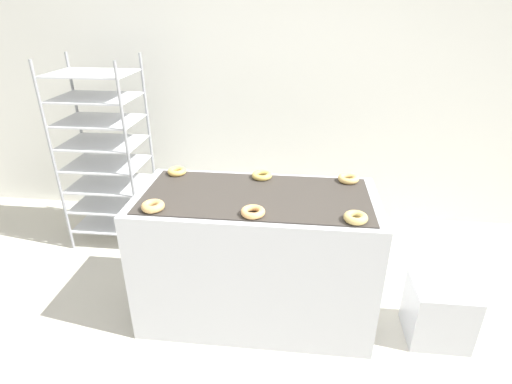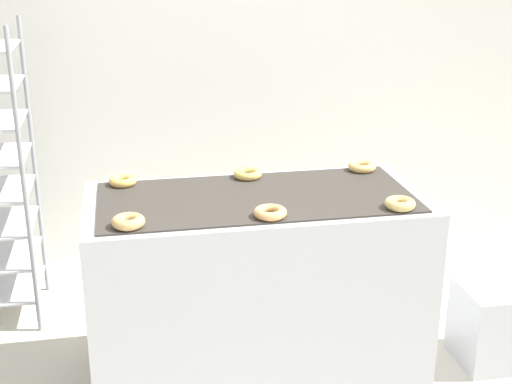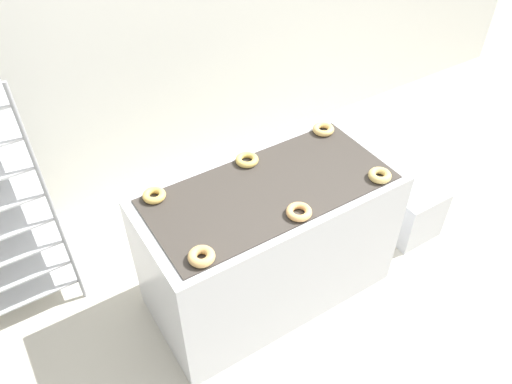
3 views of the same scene
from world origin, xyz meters
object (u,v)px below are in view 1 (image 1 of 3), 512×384
donut_far_right (348,179)px  fryer_machine (256,256)px  donut_near_left (153,206)px  donut_near_center (253,212)px  donut_far_center (262,175)px  baking_rack_cart (105,153)px  donut_near_right (356,218)px  donut_far_left (177,171)px  glaze_bin (439,311)px

donut_far_right → fryer_machine: bearing=-155.1°
donut_near_left → donut_near_center: donut_near_left is taller
donut_far_center → baking_rack_cart: bearing=157.7°
donut_near_center → donut_far_right: bearing=42.6°
baking_rack_cart → donut_far_center: 1.52m
donut_near_right → donut_far_left: donut_near_right is taller
fryer_machine → baking_rack_cart: baking_rack_cart is taller
donut_far_left → donut_far_center: 0.59m
donut_near_right → donut_far_center: donut_near_right is taller
donut_near_left → donut_far_right: bearing=24.7°
baking_rack_cart → donut_far_center: baking_rack_cart is taller
donut_far_left → donut_far_center: donut_far_left is taller
glaze_bin → donut_near_right: donut_near_right is taller
donut_far_center → donut_far_right: donut_far_right is taller
baking_rack_cart → donut_far_left: 1.00m
baking_rack_cart → glaze_bin: bearing=-20.3°
donut_near_left → donut_near_center: (0.58, 0.00, -0.00)m
glaze_bin → donut_far_left: donut_far_left is taller
glaze_bin → donut_far_right: size_ratio=2.94×
donut_near_center → donut_far_center: size_ratio=1.00×
donut_near_left → donut_near_right: donut_near_left is taller
donut_near_left → donut_far_center: 0.78m
baking_rack_cart → donut_far_center: size_ratio=11.78×
donut_far_right → glaze_bin: bearing=-32.6°
fryer_machine → donut_far_center: size_ratio=11.03×
glaze_bin → donut_near_center: 1.40m
donut_near_left → baking_rack_cart: bearing=126.9°
donut_far_left → fryer_machine: bearing=-24.9°
fryer_machine → donut_far_left: bearing=155.1°
glaze_bin → donut_near_center: donut_near_center is taller
donut_far_right → baking_rack_cart: bearing=163.9°
baking_rack_cart → donut_far_right: 2.07m
glaze_bin → donut_far_center: donut_far_center is taller
glaze_bin → donut_far_left: bearing=167.8°
fryer_machine → donut_far_center: (0.01, 0.27, 0.48)m
glaze_bin → donut_far_right: donut_far_right is taller
donut_near_right → donut_far_right: donut_near_right is taller
donut_near_right → donut_near_left: bearing=179.7°
donut_near_left → fryer_machine: bearing=24.4°
glaze_bin → donut_near_center: (-1.18, -0.14, 0.73)m
donut_far_left → donut_far_center: bearing=-0.3°
baking_rack_cart → fryer_machine: bearing=-31.2°
donut_near_left → donut_far_left: bearing=91.6°
fryer_machine → glaze_bin: fryer_machine is taller
donut_near_center → donut_far_left: same height
baking_rack_cart → glaze_bin: 2.83m
glaze_bin → donut_far_center: 1.44m
donut_near_left → donut_near_right: 1.15m
glaze_bin → donut_near_left: (-1.76, -0.14, 0.74)m
donut_far_center → donut_near_right: bearing=-43.2°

